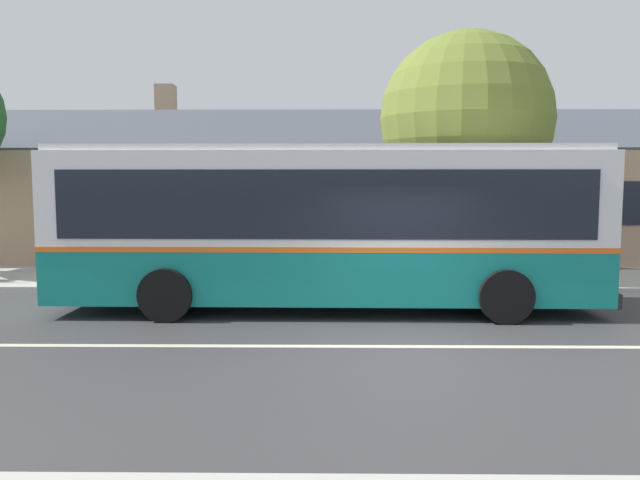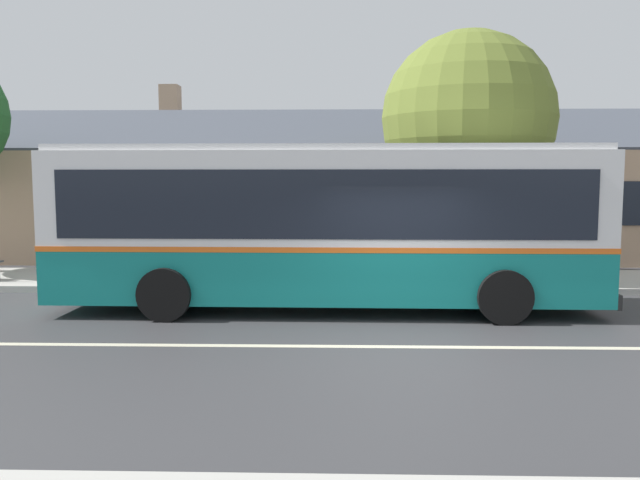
# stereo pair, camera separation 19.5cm
# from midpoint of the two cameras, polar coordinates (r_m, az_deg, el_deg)

# --- Properties ---
(ground_plane) EXTENTS (300.00, 300.00, 0.00)m
(ground_plane) POSITION_cam_midpoint_polar(r_m,az_deg,el_deg) (10.02, 7.61, -9.65)
(ground_plane) COLOR #38383A
(sidewalk_far) EXTENTS (60.00, 3.00, 0.15)m
(sidewalk_far) POSITION_cam_midpoint_polar(r_m,az_deg,el_deg) (15.85, 5.01, -3.70)
(sidewalk_far) COLOR #ADAAA3
(sidewalk_far) RESTS_ON ground
(lane_divider_stripe) EXTENTS (60.00, 0.16, 0.01)m
(lane_divider_stripe) POSITION_cam_midpoint_polar(r_m,az_deg,el_deg) (10.02, 7.61, -9.62)
(lane_divider_stripe) COLOR beige
(lane_divider_stripe) RESTS_ON ground
(community_building) EXTENTS (25.05, 9.02, 6.18)m
(community_building) POSITION_cam_midpoint_polar(r_m,az_deg,el_deg) (23.10, 1.87, 3.69)
(community_building) COLOR tan
(community_building) RESTS_ON ground
(transit_bus) EXTENTS (10.77, 2.87, 3.27)m
(transit_bus) POSITION_cam_midpoint_polar(r_m,az_deg,el_deg) (12.53, 0.15, 1.59)
(transit_bus) COLOR #147F7A
(transit_bus) RESTS_ON ground
(street_tree_primary) EXTENTS (4.39, 4.39, 6.37)m
(street_tree_primary) POSITION_cam_midpoint_polar(r_m,az_deg,el_deg) (16.58, 13.06, 10.27)
(street_tree_primary) COLOR #4C3828
(street_tree_primary) RESTS_ON ground
(bus_stop_sign) EXTENTS (0.36, 0.07, 2.40)m
(bus_stop_sign) POSITION_cam_midpoint_polar(r_m,az_deg,el_deg) (15.71, 22.13, 1.58)
(bus_stop_sign) COLOR gray
(bus_stop_sign) RESTS_ON sidewalk_far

